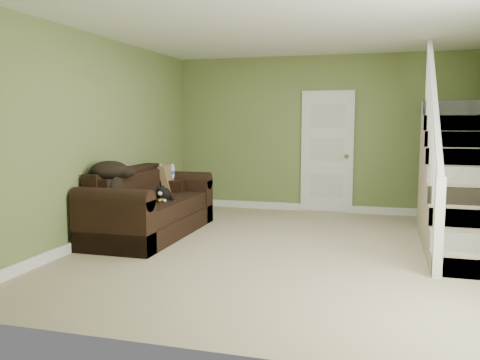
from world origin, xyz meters
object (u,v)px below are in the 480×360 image
Objects in this scene: side_table at (169,200)px; banana at (160,200)px; sofa at (148,210)px; cat at (163,194)px.

banana is (0.35, -1.06, 0.18)m from side_table.
sofa is 0.35m from cat.
banana is (-0.01, -0.07, -0.07)m from cat.
cat is at bearing -70.36° from side_table.
cat is (0.35, -0.99, 0.24)m from side_table.
side_table is at bearing 89.11° from banana.
cat is at bearing -16.31° from sofa.
sofa reaches higher than side_table.
side_table reaches higher than cat.
side_table is 1.08m from cat.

